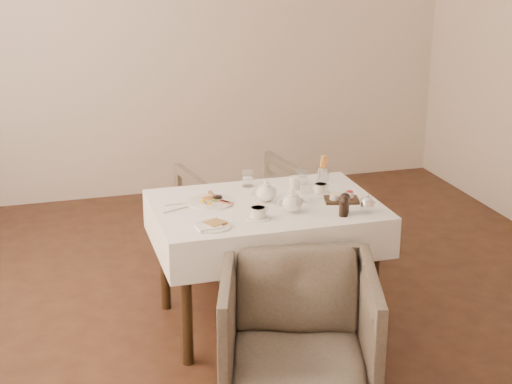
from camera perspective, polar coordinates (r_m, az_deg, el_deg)
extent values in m
plane|color=black|center=(4.89, 2.20, -8.77)|extent=(5.00, 5.00, 0.00)
plane|color=beige|center=(6.79, -4.47, 11.95)|extent=(4.50, 0.00, 4.50)
cube|color=black|center=(4.49, 0.69, -1.26)|extent=(1.20, 0.80, 0.04)
cube|color=white|center=(4.52, 0.68, -2.24)|extent=(1.28, 0.88, 0.23)
cylinder|color=black|center=(4.82, -6.69, -4.66)|extent=(0.06, 0.06, 0.70)
cylinder|color=black|center=(5.09, 5.38, -3.30)|extent=(0.06, 0.06, 0.70)
cylinder|color=black|center=(4.22, -5.07, -8.23)|extent=(0.06, 0.06, 0.70)
cylinder|color=black|center=(4.52, 8.54, -6.41)|extent=(0.06, 0.06, 0.70)
imported|color=#4A4236|center=(3.94, 3.10, -10.26)|extent=(0.95, 0.96, 0.71)
imported|color=#4A4236|center=(5.43, -0.82, -1.74)|extent=(0.87, 0.89, 0.71)
cylinder|color=white|center=(4.49, -3.33, -0.73)|extent=(0.26, 0.26, 0.01)
ellipsoid|color=#B66720|center=(4.53, -3.57, -0.41)|extent=(0.07, 0.06, 0.02)
cylinder|color=brown|center=(4.57, -3.21, -0.19)|extent=(0.03, 0.10, 0.02)
cylinder|color=black|center=(4.53, -2.79, -0.39)|extent=(0.05, 0.05, 0.02)
cube|color=maroon|center=(4.47, -2.31, -0.71)|extent=(0.08, 0.09, 0.01)
ellipsoid|color=#264C19|center=(4.49, -2.91, -0.59)|extent=(0.05, 0.04, 0.02)
cylinder|color=white|center=(4.14, -3.09, -2.49)|extent=(0.19, 0.19, 0.01)
cube|color=olive|center=(4.15, -2.98, -2.27)|extent=(0.13, 0.13, 0.01)
cube|color=white|center=(4.11, -3.46, -2.57)|extent=(0.14, 0.11, 0.02)
cylinder|color=white|center=(4.72, 2.81, 0.69)|extent=(0.08, 0.08, 0.07)
cylinder|color=white|center=(4.25, 0.15, -1.90)|extent=(0.13, 0.13, 0.01)
cylinder|color=white|center=(4.24, 0.15, -1.49)|extent=(0.11, 0.11, 0.06)
cylinder|color=#A7824B|center=(4.23, 0.15, -1.15)|extent=(0.08, 0.08, 0.00)
cylinder|color=white|center=(4.66, 4.72, -0.05)|extent=(0.12, 0.12, 0.01)
cylinder|color=white|center=(4.65, 4.73, 0.29)|extent=(0.10, 0.10, 0.05)
cylinder|color=#A7824B|center=(4.65, 4.74, 0.57)|extent=(0.07, 0.07, 0.00)
cylinder|color=silver|center=(4.76, -0.60, 0.99)|extent=(0.09, 0.09, 0.10)
cylinder|color=silver|center=(4.51, 3.70, -0.09)|extent=(0.07, 0.07, 0.09)
cylinder|color=silver|center=(4.81, 3.37, 1.13)|extent=(0.07, 0.07, 0.09)
cube|color=black|center=(4.54, 6.24, -0.58)|extent=(0.22, 0.17, 0.02)
cylinder|color=white|center=(4.51, 5.75, -0.33)|extent=(0.06, 0.06, 0.03)
cylinder|color=maroon|center=(4.56, 6.83, -0.18)|extent=(0.05, 0.05, 0.03)
cylinder|color=silver|center=(4.87, 4.90, 1.32)|extent=(0.08, 0.08, 0.09)
cube|color=silver|center=(4.49, -5.54, -0.88)|extent=(0.18, 0.02, 0.00)
cube|color=silver|center=(4.40, -5.67, -1.26)|extent=(0.19, 0.09, 0.00)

